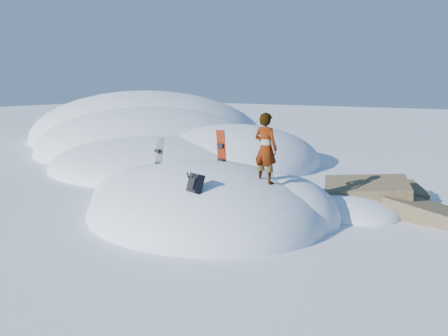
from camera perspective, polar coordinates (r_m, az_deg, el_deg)
The scene contains 9 objects.
ground at distance 12.39m, azimuth -2.51°, elevation -6.18°, with size 120.00×120.00×0.00m, color white.
snow_mound at distance 12.68m, azimuth -2.54°, elevation -5.79°, with size 8.00×6.00×3.00m.
snow_ridge at distance 26.30m, azimuth -9.06°, elevation 2.87°, with size 21.50×18.50×6.40m.
rock_outcrop at distance 13.59m, azimuth 18.11°, elevation -5.11°, with size 4.68×4.41×1.68m.
snowboard_red at distance 12.67m, azimuth -0.33°, elevation 1.70°, with size 0.29×0.22×1.51m.
snowboard_dark at distance 13.44m, azimuth -8.57°, elevation 1.19°, with size 0.26×0.27×1.33m.
backpack at distance 10.21m, azimuth -3.81°, elevation -1.98°, with size 0.39×0.45×0.53m.
gear_pile at distance 13.16m, azimuth -14.99°, elevation -5.06°, with size 0.80×0.70×0.21m.
person at distance 10.92m, azimuth 5.46°, elevation 2.57°, with size 0.65×0.43×1.78m, color slate.
Camera 1 is at (6.75, -9.73, 3.66)m, focal length 35.00 mm.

